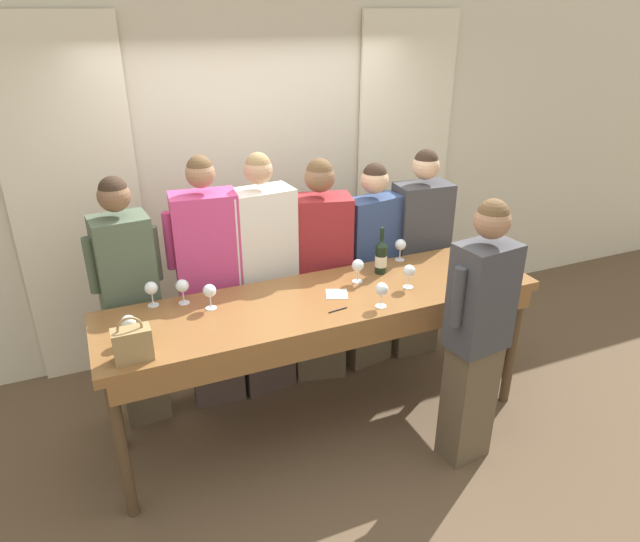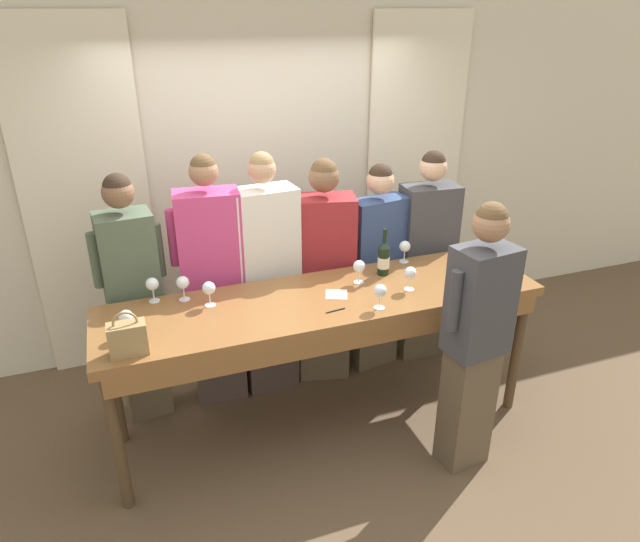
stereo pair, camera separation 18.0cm
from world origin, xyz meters
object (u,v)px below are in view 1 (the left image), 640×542
wine_glass_center_left (129,323)px  guest_striped_shirt (320,273)px  handbag (132,343)px  wine_glass_back_right (182,287)px  tasting_bar (326,311)px  guest_cream_sweater (263,278)px  wine_glass_front_right (465,257)px  wine_glass_center_right (400,245)px  wine_glass_back_mid (409,271)px  wine_glass_front_left (382,290)px  wine_glass_back_left (210,292)px  guest_beige_cap (419,255)px  guest_navy_coat (371,265)px  guest_pink_top (210,286)px  wine_glass_front_mid (358,266)px  wine_bottle (381,257)px  guest_olive_jacket (131,304)px  wine_glass_center_mid (151,289)px  host_pouring (477,334)px

wine_glass_center_left → guest_striped_shirt: bearing=24.6°
handbag → wine_glass_back_right: (0.36, 0.53, 0.02)m
tasting_bar → guest_striped_shirt: guest_striped_shirt is taller
guest_cream_sweater → wine_glass_front_right: bearing=-26.1°
wine_glass_center_right → wine_glass_back_mid: (-0.18, -0.42, 0.00)m
wine_glass_front_left → wine_glass_back_left: size_ratio=1.00×
wine_glass_back_left → guest_beige_cap: (1.79, 0.45, -0.24)m
tasting_bar → guest_navy_coat: 0.89m
wine_glass_back_left → guest_pink_top: guest_pink_top is taller
tasting_bar → wine_glass_center_left: bearing=-177.9°
handbag → wine_glass_front_mid: (1.50, 0.37, 0.02)m
guest_cream_sweater → tasting_bar: bearing=-69.5°
wine_glass_front_mid → tasting_bar: bearing=-154.9°
guest_pink_top → guest_cream_sweater: (0.38, 0.00, -0.01)m
wine_bottle → wine_glass_back_mid: bearing=-78.3°
wine_glass_front_right → guest_striped_shirt: bearing=143.1°
wine_glass_front_left → handbag: bearing=179.9°
guest_pink_top → tasting_bar: bearing=-44.7°
guest_pink_top → wine_bottle: bearing=-19.8°
wine_glass_front_left → guest_navy_coat: guest_navy_coat is taller
wine_glass_front_mid → wine_glass_back_right: bearing=172.2°
guest_olive_jacket → guest_pink_top: size_ratio=0.96×
wine_glass_center_mid → guest_olive_jacket: bearing=113.8°
wine_glass_back_mid → guest_beige_cap: 0.89m
handbag → guest_striped_shirt: 1.67m
tasting_bar → guest_navy_coat: size_ratio=1.70×
wine_glass_back_left → wine_glass_back_mid: (1.27, -0.23, 0.00)m
handbag → wine_glass_center_mid: 0.60m
wine_glass_back_mid → guest_beige_cap: guest_beige_cap is taller
wine_glass_center_left → wine_glass_back_right: bearing=43.2°
wine_glass_front_mid → wine_glass_back_left: (-1.00, 0.02, 0.00)m
wine_glass_front_right → wine_glass_center_mid: bearing=170.3°
wine_glass_back_right → guest_striped_shirt: 1.13m
wine_glass_center_right → guest_pink_top: size_ratio=0.09×
wine_glass_front_mid → guest_beige_cap: size_ratio=0.09×
wine_glass_center_mid → wine_glass_center_right: (1.77, 0.01, -0.00)m
tasting_bar → wine_glass_front_mid: bearing=25.1°
tasting_bar → guest_beige_cap: (1.08, 0.60, -0.03)m
wine_glass_front_right → wine_glass_center_left: (-2.25, -0.03, -0.00)m
wine_glass_center_left → host_pouring: bearing=-16.7°
tasting_bar → guest_olive_jacket: guest_olive_jacket is taller
wine_glass_center_left → wine_glass_center_mid: bearing=65.2°
wine_glass_front_right → guest_cream_sweater: (-1.27, 0.62, -0.20)m
wine_bottle → guest_striped_shirt: 0.55m
handbag → guest_navy_coat: 2.05m
guest_olive_jacket → guest_beige_cap: size_ratio=1.02×
wine_bottle → wine_glass_center_right: 0.28m
wine_glass_front_mid → guest_cream_sweater: 0.72m
wine_glass_front_right → guest_olive_jacket: 2.29m
handbag → wine_glass_center_mid: (0.18, 0.57, 0.02)m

